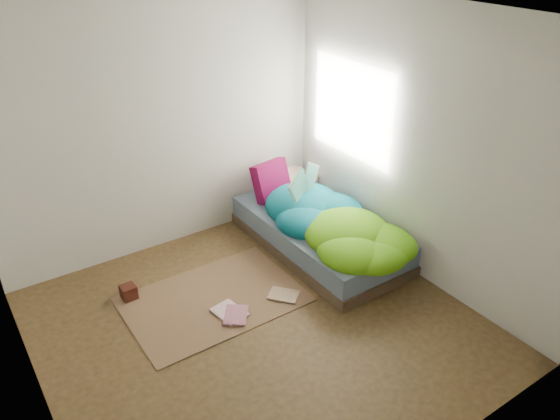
# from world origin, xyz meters

# --- Properties ---
(ground) EXTENTS (3.50, 3.50, 0.00)m
(ground) POSITION_xyz_m (0.00, 0.00, 0.00)
(ground) COLOR #3B2A17
(ground) RESTS_ON ground
(room_walls) EXTENTS (3.54, 3.54, 2.62)m
(room_walls) POSITION_xyz_m (0.01, 0.01, 1.63)
(room_walls) COLOR beige
(room_walls) RESTS_ON ground
(bed) EXTENTS (1.00, 2.00, 0.34)m
(bed) POSITION_xyz_m (1.22, 0.72, 0.17)
(bed) COLOR #3E2F21
(bed) RESTS_ON ground
(duvet) EXTENTS (0.96, 1.84, 0.34)m
(duvet) POSITION_xyz_m (1.22, 0.50, 0.51)
(duvet) COLOR #08537D
(duvet) RESTS_ON bed
(rug) EXTENTS (1.60, 1.10, 0.01)m
(rug) POSITION_xyz_m (-0.15, 0.55, 0.01)
(rug) COLOR brown
(rug) RESTS_ON ground
(pillow_floral) EXTENTS (0.66, 0.49, 0.13)m
(pillow_floral) POSITION_xyz_m (1.41, 1.52, 0.41)
(pillow_floral) COLOR beige
(pillow_floral) RESTS_ON bed
(pillow_magenta) EXTENTS (0.45, 0.21, 0.43)m
(pillow_magenta) POSITION_xyz_m (1.09, 1.43, 0.56)
(pillow_magenta) COLOR #4C0522
(pillow_magenta) RESTS_ON bed
(open_book) EXTENTS (0.48, 0.28, 0.29)m
(open_book) POSITION_xyz_m (1.16, 0.91, 0.83)
(open_book) COLOR #297E2C
(open_book) RESTS_ON duvet
(wooden_box) EXTENTS (0.14, 0.14, 0.13)m
(wooden_box) POSITION_xyz_m (-0.79, 1.01, 0.08)
(wooden_box) COLOR #33110B
(wooden_box) RESTS_ON rug
(floor_book_a) EXTENTS (0.28, 0.34, 0.02)m
(floor_book_a) POSITION_xyz_m (-0.24, 0.26, 0.02)
(floor_book_a) COLOR silver
(floor_book_a) RESTS_ON rug
(floor_book_b) EXTENTS (0.33, 0.34, 0.03)m
(floor_book_b) POSITION_xyz_m (-0.18, 0.28, 0.02)
(floor_book_b) COLOR #B3677D
(floor_book_b) RESTS_ON rug
(floor_book_c) EXTENTS (0.33, 0.34, 0.02)m
(floor_book_c) POSITION_xyz_m (0.34, 0.16, 0.02)
(floor_book_c) COLOR tan
(floor_book_c) RESTS_ON rug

